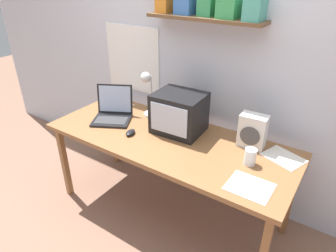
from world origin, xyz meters
The scene contains 12 objects.
ground_plane centered at (0.00, 0.00, 0.00)m, with size 12.00×12.00×0.00m, color #8F6753.
back_wall centered at (0.00, 0.51, 1.31)m, with size 5.60×0.24×2.60m.
corner_desk centered at (0.00, 0.00, 0.68)m, with size 1.90×0.76×0.73m.
crt_monitor centered at (0.01, 0.14, 0.88)m, with size 0.38×0.33×0.31m.
laptop centered at (-0.57, 0.02, 0.80)m, with size 0.40×0.40×0.26m.
desk_lamp centered at (-0.35, 0.22, 0.97)m, with size 0.14×0.16×0.39m.
juice_glass centered at (0.63, 0.01, 0.78)m, with size 0.08×0.08×0.11m.
space_heater centered at (0.56, 0.24, 0.85)m, with size 0.19×0.13×0.24m.
computer_mouse centered at (-0.27, -0.12, 0.75)m, with size 0.08×0.12×0.03m.
loose_paper_near_monitor centered at (0.80, 0.21, 0.73)m, with size 0.30×0.27×0.00m.
loose_paper_near_laptop centered at (-0.72, 0.26, 0.73)m, with size 0.25×0.23×0.00m.
printed_handout centered at (0.71, -0.21, 0.73)m, with size 0.26×0.22×0.00m.
Camera 1 is at (1.09, -1.61, 1.87)m, focal length 32.00 mm.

